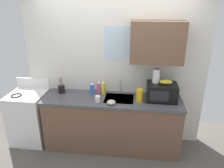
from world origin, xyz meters
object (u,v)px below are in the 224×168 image
object	(u,v)px
stove_range	(30,117)
mug_white	(98,99)
dish_soap_bottle_pink	(99,87)
banana_bunch	(166,82)
small_bowl	(111,102)
dish_soap_bottle_yellow	(103,88)
paper_towel_roll	(156,76)
dish_soap_bottle_blue	(92,88)
utensil_crock	(62,89)
microwave	(162,92)
cereal_canister	(140,95)

from	to	relation	value
stove_range	mug_white	size ratio (longest dim) A/B	11.37
dish_soap_bottle_pink	mug_white	world-z (taller)	dish_soap_bottle_pink
stove_range	banana_bunch	world-z (taller)	banana_bunch
mug_white	small_bowl	bearing A→B (deg)	-15.26
banana_bunch	dish_soap_bottle_yellow	distance (m)	1.02
banana_bunch	dish_soap_bottle_pink	world-z (taller)	banana_bunch
paper_towel_roll	dish_soap_bottle_blue	world-z (taller)	paper_towel_roll
dish_soap_bottle_blue	stove_range	bearing A→B (deg)	-172.08
utensil_crock	microwave	bearing A→B (deg)	-2.48
banana_bunch	dish_soap_bottle_pink	size ratio (longest dim) A/B	0.94
stove_range	cereal_canister	size ratio (longest dim) A/B	5.28
microwave	banana_bunch	size ratio (longest dim) A/B	2.30
utensil_crock	small_bowl	size ratio (longest dim) A/B	2.17
microwave	mug_white	size ratio (longest dim) A/B	4.84
cereal_canister	mug_white	bearing A→B (deg)	-172.03
cereal_canister	small_bowl	xyz separation A→B (m)	(-0.42, -0.15, -0.07)
stove_range	microwave	bearing A→B (deg)	1.15
paper_towel_roll	dish_soap_bottle_pink	size ratio (longest dim) A/B	1.03
small_bowl	utensil_crock	bearing A→B (deg)	160.21
paper_towel_roll	dish_soap_bottle_pink	world-z (taller)	paper_towel_roll
stove_range	paper_towel_roll	xyz separation A→B (m)	(2.13, 0.10, 0.82)
stove_range	microwave	xyz separation A→B (m)	(2.23, 0.04, 0.58)
microwave	small_bowl	bearing A→B (deg)	-161.95
dish_soap_bottle_yellow	mug_white	bearing A→B (deg)	-97.30
microwave	dish_soap_bottle_yellow	bearing A→B (deg)	172.53
microwave	dish_soap_bottle_yellow	xyz separation A→B (m)	(-0.94, 0.12, -0.03)
microwave	dish_soap_bottle_pink	distance (m)	1.04
dish_soap_bottle_yellow	dish_soap_bottle_blue	size ratio (longest dim) A/B	1.16
microwave	banana_bunch	world-z (taller)	banana_bunch
microwave	dish_soap_bottle_pink	bearing A→B (deg)	171.58
paper_towel_roll	mug_white	bearing A→B (deg)	-164.79
dish_soap_bottle_blue	small_bowl	world-z (taller)	dish_soap_bottle_blue
banana_bunch	dish_soap_bottle_yellow	world-z (taller)	banana_bunch
dish_soap_bottle_pink	cereal_canister	world-z (taller)	dish_soap_bottle_pink
dish_soap_bottle_blue	cereal_canister	size ratio (longest dim) A/B	0.98
stove_range	dish_soap_bottle_yellow	world-z (taller)	dish_soap_bottle_yellow
microwave	small_bowl	world-z (taller)	microwave
stove_range	small_bowl	size ratio (longest dim) A/B	8.31
mug_white	utensil_crock	distance (m)	0.72
dish_soap_bottle_yellow	paper_towel_roll	bearing A→B (deg)	-4.89
utensil_crock	banana_bunch	bearing A→B (deg)	-2.35
cereal_canister	utensil_crock	size ratio (longest dim) A/B	0.72
mug_white	utensil_crock	bearing A→B (deg)	158.76
small_bowl	dish_soap_bottle_blue	bearing A→B (deg)	136.30
microwave	cereal_canister	xyz separation A→B (m)	(-0.34, -0.10, -0.03)
cereal_canister	small_bowl	size ratio (longest dim) A/B	1.57
dish_soap_bottle_blue	mug_white	distance (m)	0.34
dish_soap_bottle_blue	utensil_crock	xyz separation A→B (m)	(-0.52, -0.04, -0.02)
dish_soap_bottle_yellow	microwave	bearing A→B (deg)	-7.47
banana_bunch	small_bowl	size ratio (longest dim) A/B	1.54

